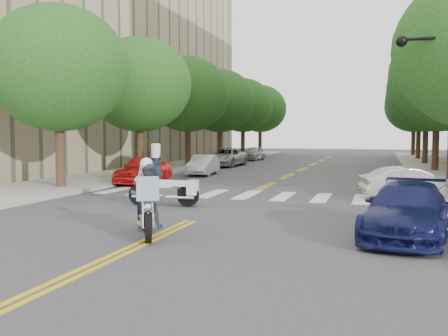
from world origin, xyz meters
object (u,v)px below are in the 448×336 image
at_px(officer_standing, 156,167).
at_px(sedan_blue, 407,210).
at_px(motorcycle_parked, 170,190).
at_px(convertible, 411,183).
at_px(motorcycle_police, 147,201).

xyz_separation_m(officer_standing, sedan_blue, (10.67, -8.02, -0.34)).
distance_m(motorcycle_parked, officer_standing, 5.64).
distance_m(convertible, sedan_blue, 7.69).
bearing_deg(officer_standing, convertible, 6.24).
xyz_separation_m(motorcycle_police, sedan_blue, (6.34, 1.73, -0.21)).
distance_m(motorcycle_police, convertible, 11.63).
bearing_deg(officer_standing, motorcycle_parked, -51.85).
distance_m(motorcycle_police, sedan_blue, 6.57).
xyz_separation_m(convertible, sedan_blue, (-0.50, -7.68, 0.04)).
bearing_deg(motorcycle_police, sedan_blue, 167.48).
relative_size(convertible, sedan_blue, 0.82).
bearing_deg(motorcycle_parked, motorcycle_police, -169.38).
relative_size(officer_standing, convertible, 0.53).
relative_size(officer_standing, sedan_blue, 0.43).
relative_size(motorcycle_police, convertible, 0.59).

